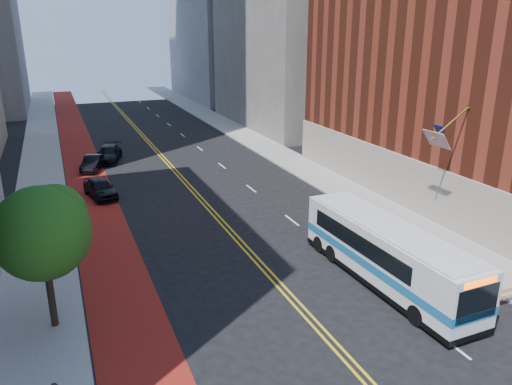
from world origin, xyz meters
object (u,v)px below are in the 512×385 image
object	(u,v)px
street_tree	(43,229)
car_a	(100,188)
transit_bus	(385,253)
car_c	(109,154)
car_b	(93,163)

from	to	relation	value
street_tree	car_a	bearing A→B (deg)	78.35
transit_bus	car_c	xyz separation A→B (m)	(-10.86, 32.19, -0.97)
street_tree	car_a	world-z (taller)	street_tree
transit_bus	car_b	world-z (taller)	transit_bus
transit_bus	car_c	distance (m)	33.99
street_tree	car_a	size ratio (longest dim) A/B	1.47
street_tree	car_a	xyz separation A→B (m)	(3.81, 18.51, -4.13)
car_b	car_a	bearing A→B (deg)	-72.16
street_tree	transit_bus	xyz separation A→B (m)	(16.65, -2.09, -3.16)
street_tree	transit_bus	distance (m)	17.08
car_a	car_c	bearing A→B (deg)	68.38
transit_bus	car_b	xyz separation A→B (m)	(-12.71, 29.28, -1.04)
transit_bus	car_c	world-z (taller)	transit_bus
street_tree	transit_bus	world-z (taller)	street_tree
car_a	car_b	world-z (taller)	car_a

